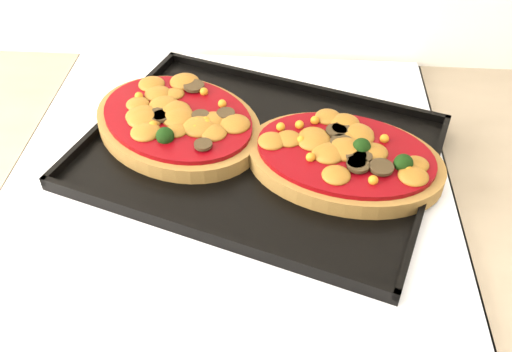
# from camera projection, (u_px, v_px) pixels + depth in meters

# --- Properties ---
(stove) EXTENTS (0.60, 0.60, 0.91)m
(stove) POSITION_uv_depth(u_px,v_px,m) (237.00, 347.00, 1.08)
(stove) COLOR silver
(stove) RESTS_ON floor
(baking_tray) EXTENTS (0.55, 0.48, 0.02)m
(baking_tray) POSITION_uv_depth(u_px,v_px,m) (259.00, 151.00, 0.78)
(baking_tray) COLOR black
(baking_tray) RESTS_ON stove
(pizza_left) EXTENTS (0.33, 0.31, 0.04)m
(pizza_left) POSITION_uv_depth(u_px,v_px,m) (178.00, 121.00, 0.81)
(pizza_left) COLOR olive
(pizza_left) RESTS_ON baking_tray
(pizza_right) EXTENTS (0.30, 0.24, 0.04)m
(pizza_right) POSITION_uv_depth(u_px,v_px,m) (344.00, 157.00, 0.75)
(pizza_right) COLOR olive
(pizza_right) RESTS_ON baking_tray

